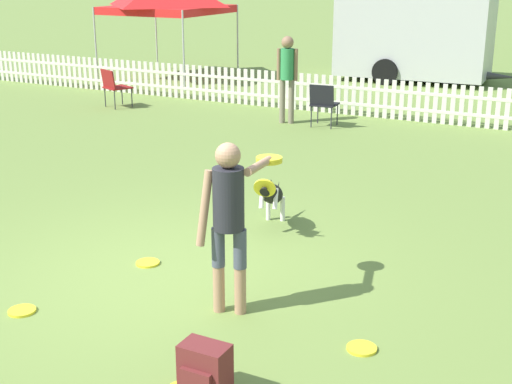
# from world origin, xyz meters

# --- Properties ---
(ground_plane) EXTENTS (240.00, 240.00, 0.00)m
(ground_plane) POSITION_xyz_m (0.00, 0.00, 0.00)
(ground_plane) COLOR olive
(handler_person) EXTENTS (0.45, 1.05, 1.60)m
(handler_person) POSITION_xyz_m (0.97, -0.37, 1.00)
(handler_person) COLOR tan
(handler_person) RESTS_ON ground_plane
(leaping_dog) EXTENTS (0.49, 1.10, 0.77)m
(leaping_dog) POSITION_xyz_m (0.36, 1.66, 0.45)
(leaping_dog) COLOR black
(leaping_dog) RESTS_ON ground_plane
(frisbee_near_handler) EXTENTS (0.25, 0.25, 0.02)m
(frisbee_near_handler) POSITION_xyz_m (-0.35, 0.13, 0.01)
(frisbee_near_handler) COLOR yellow
(frisbee_near_handler) RESTS_ON ground_plane
(frisbee_midfield) EXTENTS (0.25, 0.25, 0.02)m
(frisbee_midfield) POSITION_xyz_m (2.28, -0.50, 0.01)
(frisbee_midfield) COLOR yellow
(frisbee_midfield) RESTS_ON ground_plane
(frisbee_far_scatter) EXTENTS (0.25, 0.25, 0.02)m
(frisbee_far_scatter) POSITION_xyz_m (-0.72, -1.31, 0.01)
(frisbee_far_scatter) COLOR yellow
(frisbee_far_scatter) RESTS_ON ground_plane
(backpack_on_grass) EXTENTS (0.36, 0.26, 0.42)m
(backpack_on_grass) POSITION_xyz_m (1.47, -1.66, 0.21)
(backpack_on_grass) COLOR maroon
(backpack_on_grass) RESTS_ON ground_plane
(picket_fence) EXTENTS (25.41, 0.04, 0.80)m
(picket_fence) POSITION_xyz_m (-0.00, 8.55, 0.40)
(picket_fence) COLOR silver
(picket_fence) RESTS_ON ground_plane
(folding_chair_blue_left) EXTENTS (0.52, 0.53, 0.85)m
(folding_chair_blue_left) POSITION_xyz_m (-1.25, 7.19, 0.51)
(folding_chair_blue_left) COLOR #333338
(folding_chair_blue_left) RESTS_ON ground_plane
(folding_chair_center) EXTENTS (0.67, 0.68, 0.85)m
(folding_chair_center) POSITION_xyz_m (-6.11, 6.90, 0.51)
(folding_chair_center) COLOR #333338
(folding_chair_center) RESTS_ON ground_plane
(spectator_standing) EXTENTS (0.40, 0.27, 1.72)m
(spectator_standing) POSITION_xyz_m (-2.03, 7.19, 1.05)
(spectator_standing) COLOR #7A705B
(spectator_standing) RESTS_ON ground_plane
(equipment_trailer) EXTENTS (4.79, 2.25, 2.47)m
(equipment_trailer) POSITION_xyz_m (-1.32, 13.72, 1.30)
(equipment_trailer) COLOR #B7B7B7
(equipment_trailer) RESTS_ON ground_plane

